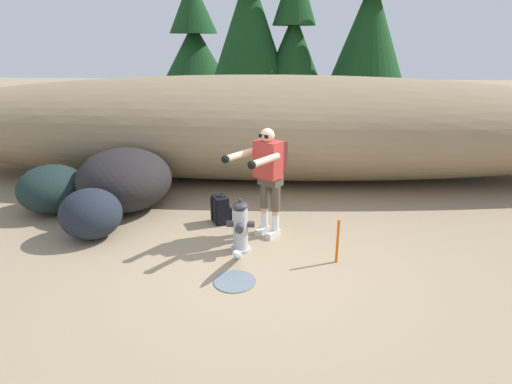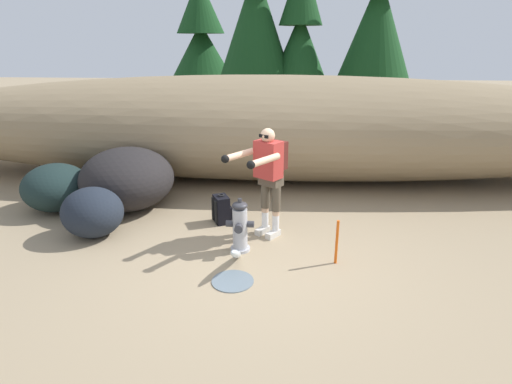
% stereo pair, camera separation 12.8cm
% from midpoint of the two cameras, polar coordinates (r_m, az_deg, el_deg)
% --- Properties ---
extents(ground_plane, '(56.00, 56.00, 0.04)m').
position_cam_midpoint_polar(ground_plane, '(5.69, 1.19, -9.17)').
color(ground_plane, '#998466').
extents(dirt_embankment, '(16.75, 3.20, 2.09)m').
position_cam_midpoint_polar(dirt_embankment, '(8.83, 2.67, 8.74)').
color(dirt_embankment, '#897556').
rests_on(dirt_embankment, ground_plane).
extents(fire_hydrant, '(0.38, 0.33, 0.76)m').
position_cam_midpoint_polar(fire_hydrant, '(5.74, -1.54, -4.74)').
color(fire_hydrant, '#B2B2B7').
rests_on(fire_hydrant, ground_plane).
extents(hydrant_water_jet, '(0.51, 0.95, 0.48)m').
position_cam_midpoint_polar(hydrant_water_jet, '(5.32, -2.16, -9.35)').
color(hydrant_water_jet, silver).
rests_on(hydrant_water_jet, ground_plane).
extents(utility_worker, '(0.88, 1.02, 1.61)m').
position_cam_midpoint_polar(utility_worker, '(5.96, 2.29, 3.05)').
color(utility_worker, beige).
rests_on(utility_worker, ground_plane).
extents(spare_backpack, '(0.35, 0.36, 0.47)m').
position_cam_midpoint_polar(spare_backpack, '(6.69, -4.09, -2.38)').
color(spare_backpack, black).
rests_on(spare_backpack, ground_plane).
extents(boulder_large, '(1.85, 1.90, 1.04)m').
position_cam_midpoint_polar(boulder_large, '(7.49, -16.52, 1.76)').
color(boulder_large, black).
rests_on(boulder_large, ground_plane).
extents(boulder_mid, '(1.61, 1.64, 0.79)m').
position_cam_midpoint_polar(boulder_mid, '(7.88, -24.97, 0.60)').
color(boulder_mid, '#192927').
rests_on(boulder_mid, ground_plane).
extents(boulder_small, '(1.11, 1.09, 0.74)m').
position_cam_midpoint_polar(boulder_small, '(6.59, -20.69, -2.58)').
color(boulder_small, '#1E242E').
rests_on(boulder_small, ground_plane).
extents(pine_tree_far_left, '(2.66, 2.66, 4.89)m').
position_cam_midpoint_polar(pine_tree_far_left, '(16.46, -7.18, 19.34)').
color(pine_tree_far_left, '#47331E').
rests_on(pine_tree_far_left, ground_plane).
extents(pine_tree_left, '(2.27, 2.27, 7.00)m').
position_cam_midpoint_polar(pine_tree_left, '(14.21, 0.23, 24.43)').
color(pine_tree_left, '#47331E').
rests_on(pine_tree_left, ground_plane).
extents(pine_tree_center, '(2.08, 2.08, 5.22)m').
position_cam_midpoint_polar(pine_tree_center, '(14.09, 6.25, 20.04)').
color(pine_tree_center, '#47331E').
rests_on(pine_tree_center, ground_plane).
extents(pine_tree_right, '(2.26, 2.26, 6.57)m').
position_cam_midpoint_polar(pine_tree_right, '(14.12, 16.47, 22.66)').
color(pine_tree_right, '#47331E').
rests_on(pine_tree_right, ground_plane).
extents(survey_stake, '(0.04, 0.04, 0.60)m').
position_cam_midpoint_polar(survey_stake, '(5.54, 11.51, -6.66)').
color(survey_stake, '#E55914').
rests_on(survey_stake, ground_plane).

